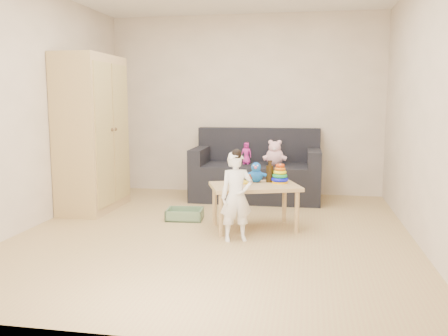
% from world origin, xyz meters
% --- Properties ---
extents(room, '(4.50, 4.50, 4.50)m').
position_xyz_m(room, '(0.00, 0.00, 1.30)').
color(room, tan).
rests_on(room, ground).
extents(wardrobe, '(0.53, 1.07, 1.92)m').
position_xyz_m(wardrobe, '(-1.72, 0.81, 0.96)').
color(wardrobe, tan).
rests_on(wardrobe, ground).
extents(sofa, '(1.76, 0.90, 0.49)m').
position_xyz_m(sofa, '(0.23, 1.76, 0.25)').
color(sofa, black).
rests_on(sofa, ground).
extents(play_table, '(1.05, 0.85, 0.48)m').
position_xyz_m(play_table, '(0.39, 0.23, 0.24)').
color(play_table, tan).
rests_on(play_table, ground).
extents(storage_bin, '(0.44, 0.35, 0.12)m').
position_xyz_m(storage_bin, '(-0.46, 0.48, 0.06)').
color(storage_bin, '#5F7F5B').
rests_on(storage_bin, ground).
extents(toddler, '(0.37, 0.31, 0.86)m').
position_xyz_m(toddler, '(0.26, -0.23, 0.43)').
color(toddler, white).
rests_on(toddler, ground).
extents(pink_bear, '(0.31, 0.29, 0.29)m').
position_xyz_m(pink_bear, '(0.49, 1.70, 0.64)').
color(pink_bear, '#FFBBC8').
rests_on(pink_bear, sofa).
extents(doll, '(0.16, 0.12, 0.30)m').
position_xyz_m(doll, '(0.09, 1.74, 0.64)').
color(doll, '#D02798').
rests_on(doll, sofa).
extents(ring_stacker, '(0.19, 0.19, 0.21)m').
position_xyz_m(ring_stacker, '(0.64, 0.38, 0.57)').
color(ring_stacker, '#FFB30D').
rests_on(ring_stacker, play_table).
extents(brown_bottle, '(0.08, 0.08, 0.24)m').
position_xyz_m(brown_bottle, '(0.53, 0.43, 0.58)').
color(brown_bottle, black).
rests_on(brown_bottle, play_table).
extents(blue_plush, '(0.23, 0.21, 0.22)m').
position_xyz_m(blue_plush, '(0.38, 0.40, 0.59)').
color(blue_plush, blue).
rests_on(blue_plush, play_table).
extents(wooden_figure, '(0.05, 0.04, 0.11)m').
position_xyz_m(wooden_figure, '(0.33, 0.23, 0.54)').
color(wooden_figure, brown).
rests_on(wooden_figure, play_table).
extents(yellow_book, '(0.28, 0.28, 0.02)m').
position_xyz_m(yellow_book, '(0.21, 0.31, 0.49)').
color(yellow_book, yellow).
rests_on(yellow_book, play_table).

